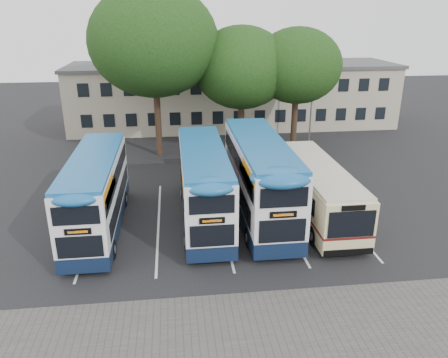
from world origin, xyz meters
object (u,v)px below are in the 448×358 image
object	(u,v)px
tree_left	(154,41)
tree_right	(297,66)
bus_single	(316,187)
tree_mid	(242,68)
lamp_post	(313,85)
bus_dd_right	(259,175)
bus_dd_left	(96,190)
bus_dd_mid	(204,182)

from	to	relation	value
tree_left	tree_right	world-z (taller)	tree_left
tree_right	bus_single	size ratio (longest dim) A/B	0.99
tree_mid	tree_right	size ratio (longest dim) A/B	1.01
tree_mid	bus_single	xyz separation A→B (m)	(2.37, -12.60, -5.16)
lamp_post	bus_single	bearing A→B (deg)	-106.11
lamp_post	bus_dd_right	world-z (taller)	lamp_post
lamp_post	tree_left	size ratio (longest dim) A/B	0.69
bus_dd_left	tree_mid	bearing A→B (deg)	53.12
lamp_post	bus_dd_mid	distance (m)	18.51
tree_right	lamp_post	bearing A→B (deg)	50.75
lamp_post	bus_dd_right	size ratio (longest dim) A/B	0.84
tree_mid	bus_single	size ratio (longest dim) A/B	1.00
tree_mid	bus_dd_left	world-z (taller)	tree_mid
tree_mid	lamp_post	bearing A→B (deg)	18.94
tree_mid	bus_dd_mid	distance (m)	13.97
lamp_post	tree_mid	distance (m)	7.27
bus_dd_right	bus_single	xyz separation A→B (m)	(3.24, -0.25, -0.76)
bus_dd_left	bus_single	world-z (taller)	bus_dd_left
tree_left	bus_dd_right	xyz separation A→B (m)	(5.86, -12.17, -6.45)
lamp_post	tree_left	xyz separation A→B (m)	(-13.40, -2.46, 3.83)
bus_dd_right	bus_single	world-z (taller)	bus_dd_right
tree_mid	bus_dd_left	xyz separation A→B (m)	(-9.71, -12.94, -4.63)
bus_dd_left	bus_single	size ratio (longest dim) A/B	0.96
tree_right	bus_dd_right	bearing A→B (deg)	-113.88
bus_dd_left	bus_single	xyz separation A→B (m)	(12.08, 0.35, -0.53)
bus_dd_mid	tree_right	bearing A→B (deg)	55.15
bus_single	bus_dd_left	bearing A→B (deg)	-178.35
tree_mid	bus_dd_mid	world-z (taller)	tree_mid
bus_dd_right	tree_right	bearing A→B (deg)	66.12
bus_single	lamp_post	bearing A→B (deg)	73.89
lamp_post	tree_right	world-z (taller)	tree_right
tree_right	bus_dd_mid	xyz separation A→B (m)	(-8.38, -12.03, -4.71)
tree_left	bus_dd_left	bearing A→B (deg)	-103.15
lamp_post	tree_mid	size ratio (longest dim) A/B	0.90
tree_left	tree_mid	size ratio (longest dim) A/B	1.29
bus_dd_mid	lamp_post	bearing A→B (deg)	54.27
bus_dd_left	lamp_post	bearing A→B (deg)	42.92
lamp_post	tree_left	distance (m)	14.15
bus_single	bus_dd_right	bearing A→B (deg)	175.53
bus_dd_left	bus_dd_mid	size ratio (longest dim) A/B	0.97
lamp_post	bus_dd_left	xyz separation A→B (m)	(-16.38, -15.23, -2.85)
lamp_post	bus_dd_mid	bearing A→B (deg)	-125.73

